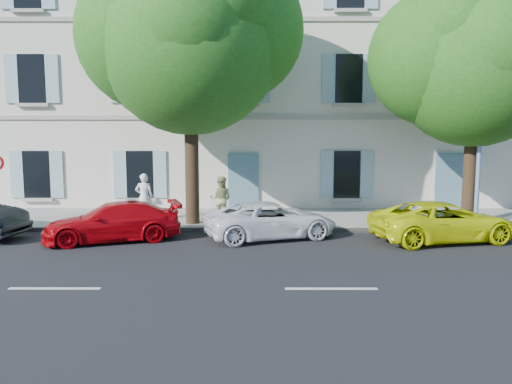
{
  "coord_description": "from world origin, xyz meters",
  "views": [
    {
      "loc": [
        -1.6,
        -14.47,
        3.36
      ],
      "look_at": [
        -1.65,
        2.0,
        1.4
      ],
      "focal_mm": 35.0,
      "sensor_mm": 36.0,
      "label": 1
    }
  ],
  "objects_px": {
    "car_red_coupe": "(113,222)",
    "car_white_coupe": "(271,220)",
    "pedestrian_b": "(221,199)",
    "tree_left": "(190,44)",
    "pedestrian_a": "(144,197)",
    "car_yellow_supercar": "(443,221)",
    "street_lamp": "(484,100)",
    "tree_right": "(475,66)"
  },
  "relations": [
    {
      "from": "car_red_coupe",
      "to": "car_white_coupe",
      "type": "bearing_deg",
      "value": 76.82
    },
    {
      "from": "car_white_coupe",
      "to": "pedestrian_b",
      "type": "relative_size",
      "value": 2.55
    },
    {
      "from": "car_white_coupe",
      "to": "tree_left",
      "type": "height_order",
      "value": "tree_left"
    },
    {
      "from": "car_white_coupe",
      "to": "car_red_coupe",
      "type": "bearing_deg",
      "value": 76.01
    },
    {
      "from": "car_red_coupe",
      "to": "tree_left",
      "type": "distance_m",
      "value": 6.58
    },
    {
      "from": "car_white_coupe",
      "to": "pedestrian_a",
      "type": "bearing_deg",
      "value": 43.92
    },
    {
      "from": "car_yellow_supercar",
      "to": "street_lamp",
      "type": "distance_m",
      "value": 4.49
    },
    {
      "from": "car_white_coupe",
      "to": "street_lamp",
      "type": "bearing_deg",
      "value": -99.84
    },
    {
      "from": "car_white_coupe",
      "to": "tree_left",
      "type": "relative_size",
      "value": 0.44
    },
    {
      "from": "car_yellow_supercar",
      "to": "street_lamp",
      "type": "xyz_separation_m",
      "value": [
        1.78,
        1.58,
        3.81
      ]
    },
    {
      "from": "car_white_coupe",
      "to": "street_lamp",
      "type": "xyz_separation_m",
      "value": [
        7.12,
        1.16,
        3.85
      ]
    },
    {
      "from": "car_yellow_supercar",
      "to": "street_lamp",
      "type": "height_order",
      "value": "street_lamp"
    },
    {
      "from": "pedestrian_b",
      "to": "street_lamp",
      "type": "bearing_deg",
      "value": -175.43
    },
    {
      "from": "street_lamp",
      "to": "car_red_coupe",
      "type": "bearing_deg",
      "value": -172.47
    },
    {
      "from": "tree_left",
      "to": "car_white_coupe",
      "type": "bearing_deg",
      "value": -33.7
    },
    {
      "from": "car_yellow_supercar",
      "to": "car_white_coupe",
      "type": "bearing_deg",
      "value": 72.99
    },
    {
      "from": "tree_left",
      "to": "tree_right",
      "type": "relative_size",
      "value": 1.13
    },
    {
      "from": "car_red_coupe",
      "to": "pedestrian_b",
      "type": "distance_m",
      "value": 4.09
    },
    {
      "from": "pedestrian_a",
      "to": "car_yellow_supercar",
      "type": "bearing_deg",
      "value": 158.33
    },
    {
      "from": "car_white_coupe",
      "to": "tree_left",
      "type": "bearing_deg",
      "value": 37.24
    },
    {
      "from": "car_white_coupe",
      "to": "pedestrian_b",
      "type": "xyz_separation_m",
      "value": [
        -1.75,
        2.09,
        0.39
      ]
    },
    {
      "from": "car_white_coupe",
      "to": "tree_left",
      "type": "xyz_separation_m",
      "value": [
        -2.74,
        1.83,
        5.79
      ]
    },
    {
      "from": "car_red_coupe",
      "to": "pedestrian_b",
      "type": "height_order",
      "value": "pedestrian_b"
    },
    {
      "from": "car_yellow_supercar",
      "to": "tree_left",
      "type": "height_order",
      "value": "tree_left"
    },
    {
      "from": "pedestrian_a",
      "to": "tree_left",
      "type": "bearing_deg",
      "value": 158.54
    },
    {
      "from": "tree_right",
      "to": "street_lamp",
      "type": "height_order",
      "value": "tree_right"
    },
    {
      "from": "tree_left",
      "to": "car_red_coupe",
      "type": "bearing_deg",
      "value": -134.03
    },
    {
      "from": "car_white_coupe",
      "to": "pedestrian_b",
      "type": "distance_m",
      "value": 2.75
    },
    {
      "from": "tree_right",
      "to": "pedestrian_b",
      "type": "relative_size",
      "value": 5.14
    },
    {
      "from": "pedestrian_b",
      "to": "car_red_coupe",
      "type": "bearing_deg",
      "value": 49.01
    },
    {
      "from": "street_lamp",
      "to": "pedestrian_b",
      "type": "bearing_deg",
      "value": 173.99
    },
    {
      "from": "car_yellow_supercar",
      "to": "tree_left",
      "type": "relative_size",
      "value": 0.46
    },
    {
      "from": "car_white_coupe",
      "to": "street_lamp",
      "type": "distance_m",
      "value": 8.18
    },
    {
      "from": "car_red_coupe",
      "to": "street_lamp",
      "type": "distance_m",
      "value": 12.75
    },
    {
      "from": "car_yellow_supercar",
      "to": "pedestrian_a",
      "type": "height_order",
      "value": "pedestrian_a"
    },
    {
      "from": "pedestrian_a",
      "to": "street_lamp",
      "type": "bearing_deg",
      "value": 168.14
    },
    {
      "from": "car_white_coupe",
      "to": "car_yellow_supercar",
      "type": "relative_size",
      "value": 0.94
    },
    {
      "from": "tree_left",
      "to": "pedestrian_a",
      "type": "height_order",
      "value": "tree_left"
    },
    {
      "from": "street_lamp",
      "to": "car_yellow_supercar",
      "type": "bearing_deg",
      "value": -138.25
    },
    {
      "from": "car_yellow_supercar",
      "to": "tree_right",
      "type": "bearing_deg",
      "value": -50.17
    },
    {
      "from": "tree_right",
      "to": "tree_left",
      "type": "bearing_deg",
      "value": 179.39
    },
    {
      "from": "tree_right",
      "to": "pedestrian_b",
      "type": "bearing_deg",
      "value": 177.62
    }
  ]
}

